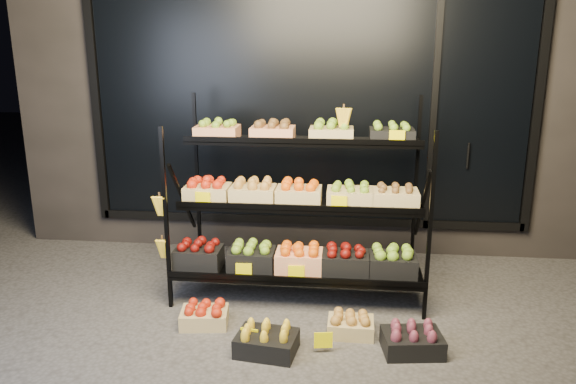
# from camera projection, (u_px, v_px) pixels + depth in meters

# --- Properties ---
(ground) EXTENTS (24.00, 24.00, 0.00)m
(ground) POSITION_uv_depth(u_px,v_px,m) (292.00, 323.00, 4.36)
(ground) COLOR #514F4C
(ground) RESTS_ON ground
(building) EXTENTS (6.00, 2.08, 3.50)m
(building) POSITION_uv_depth(u_px,v_px,m) (315.00, 74.00, 6.38)
(building) COLOR #2D2826
(building) RESTS_ON ground
(display_rack) EXTENTS (2.18, 1.02, 1.69)m
(display_rack) POSITION_uv_depth(u_px,v_px,m) (298.00, 205.00, 4.73)
(display_rack) COLOR black
(display_rack) RESTS_ON ground
(tag_floor_a) EXTENTS (0.13, 0.01, 0.12)m
(tag_floor_a) POSITION_uv_depth(u_px,v_px,m) (249.00, 341.00, 3.99)
(tag_floor_a) COLOR #F1E200
(tag_floor_a) RESTS_ON ground
(tag_floor_b) EXTENTS (0.13, 0.01, 0.12)m
(tag_floor_b) POSITION_uv_depth(u_px,v_px,m) (323.00, 345.00, 3.94)
(tag_floor_b) COLOR #F1E200
(tag_floor_b) RESTS_ON ground
(floor_crate_left) EXTENTS (0.39, 0.30, 0.19)m
(floor_crate_left) POSITION_uv_depth(u_px,v_px,m) (204.00, 314.00, 4.32)
(floor_crate_left) COLOR tan
(floor_crate_left) RESTS_ON ground
(floor_crate_midleft) EXTENTS (0.45, 0.36, 0.21)m
(floor_crate_midleft) POSITION_uv_depth(u_px,v_px,m) (267.00, 340.00, 3.93)
(floor_crate_midleft) COLOR black
(floor_crate_midleft) RESTS_ON ground
(floor_crate_midright) EXTENTS (0.34, 0.26, 0.18)m
(floor_crate_midright) POSITION_uv_depth(u_px,v_px,m) (351.00, 324.00, 4.18)
(floor_crate_midright) COLOR tan
(floor_crate_midright) RESTS_ON ground
(floor_crate_right) EXTENTS (0.45, 0.35, 0.20)m
(floor_crate_right) POSITION_uv_depth(u_px,v_px,m) (412.00, 339.00, 3.94)
(floor_crate_right) COLOR black
(floor_crate_right) RESTS_ON ground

